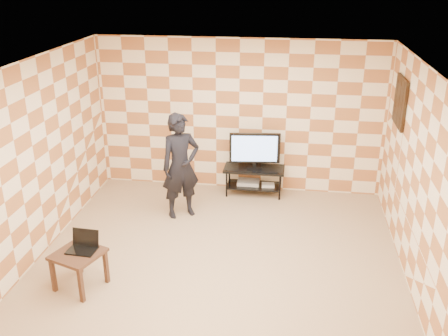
{
  "coord_description": "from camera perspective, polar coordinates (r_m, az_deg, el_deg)",
  "views": [
    {
      "loc": [
        0.9,
        -5.84,
        3.83
      ],
      "look_at": [
        0.0,
        0.6,
        1.15
      ],
      "focal_mm": 40.0,
      "sensor_mm": 36.0,
      "label": 1
    }
  ],
  "objects": [
    {
      "name": "tv",
      "position": [
        8.63,
        3.52,
        2.17
      ],
      "size": [
        0.88,
        0.19,
        0.64
      ],
      "color": "black",
      "rests_on": "tv_stand"
    },
    {
      "name": "ceiling",
      "position": [
        6.02,
        -0.81,
        11.57
      ],
      "size": [
        5.0,
        5.0,
        0.02
      ],
      "primitive_type": "cube",
      "color": "white",
      "rests_on": "wall_back"
    },
    {
      "name": "wall_back",
      "position": [
        8.75,
        1.74,
        5.92
      ],
      "size": [
        5.0,
        0.02,
        2.7
      ],
      "primitive_type": "cube",
      "color": "#FDE9C1",
      "rests_on": "ground"
    },
    {
      "name": "person",
      "position": [
        7.91,
        -4.98,
        0.22
      ],
      "size": [
        0.75,
        0.68,
        1.71
      ],
      "primitive_type": "imported",
      "rotation": [
        0.0,
        0.0,
        0.56
      ],
      "color": "black",
      "rests_on": "floor"
    },
    {
      "name": "laptop",
      "position": [
        6.56,
        -15.78,
        -8.51
      ],
      "size": [
        0.37,
        0.3,
        0.24
      ],
      "color": "black",
      "rests_on": "side_table"
    },
    {
      "name": "wall_art",
      "position": [
        7.78,
        19.5,
        7.14
      ],
      "size": [
        0.04,
        0.72,
        0.72
      ],
      "color": "black",
      "rests_on": "wall_right"
    },
    {
      "name": "floor",
      "position": [
        7.04,
        -0.69,
        -10.55
      ],
      "size": [
        5.0,
        5.0,
        0.0
      ],
      "primitive_type": "plane",
      "color": "tan",
      "rests_on": "ground"
    },
    {
      "name": "tv_stand",
      "position": [
        8.81,
        3.45,
        -0.79
      ],
      "size": [
        1.06,
        0.47,
        0.5
      ],
      "color": "black",
      "rests_on": "floor"
    },
    {
      "name": "wall_left",
      "position": [
        7.2,
        -20.82,
        0.72
      ],
      "size": [
        0.02,
        5.0,
        2.7
      ],
      "primitive_type": "cube",
      "color": "#FDE9C1",
      "rests_on": "ground"
    },
    {
      "name": "wall_right",
      "position": [
        6.54,
        21.45,
        -1.53
      ],
      "size": [
        0.02,
        5.0,
        2.7
      ],
      "primitive_type": "cube",
      "color": "#FDE9C1",
      "rests_on": "ground"
    },
    {
      "name": "wall_front",
      "position": [
        4.26,
        -5.97,
        -13.38
      ],
      "size": [
        5.0,
        0.02,
        2.7
      ],
      "primitive_type": "cube",
      "color": "#FDE9C1",
      "rests_on": "ground"
    },
    {
      "name": "dvd_player",
      "position": [
        8.91,
        2.8,
        -1.63
      ],
      "size": [
        0.39,
        0.28,
        0.06
      ],
      "primitive_type": "cube",
      "rotation": [
        0.0,
        0.0,
        0.01
      ],
      "color": "#B4B4B6",
      "rests_on": "tv_stand"
    },
    {
      "name": "game_console",
      "position": [
        8.84,
        5.05,
        -1.95
      ],
      "size": [
        0.23,
        0.18,
        0.05
      ],
      "primitive_type": "cube",
      "rotation": [
        0.0,
        0.0,
        0.09
      ],
      "color": "silver",
      "rests_on": "tv_stand"
    },
    {
      "name": "side_table",
      "position": [
        6.58,
        -16.3,
        -9.92
      ],
      "size": [
        0.7,
        0.7,
        0.5
      ],
      "color": "#392115",
      "rests_on": "floor"
    }
  ]
}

